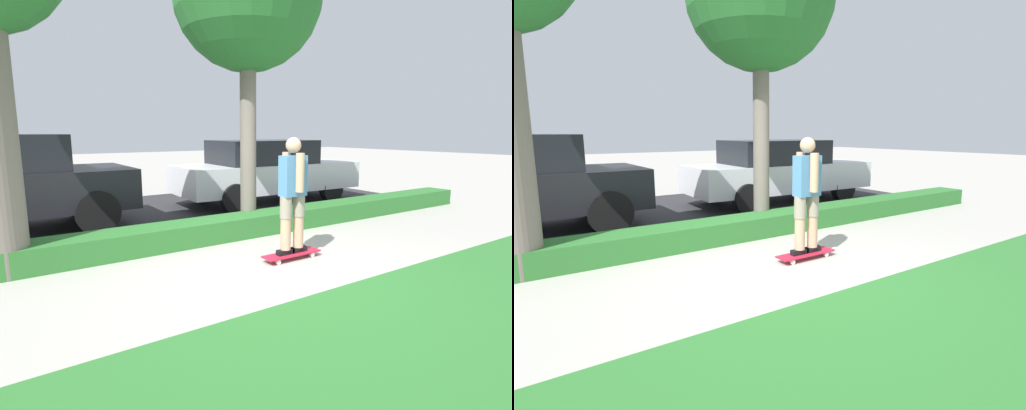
% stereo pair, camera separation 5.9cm
% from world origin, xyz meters
% --- Properties ---
extents(ground_plane, '(60.00, 60.00, 0.00)m').
position_xyz_m(ground_plane, '(0.00, 0.00, 0.00)').
color(ground_plane, '#ADA89E').
extents(street_asphalt, '(12.74, 5.00, 0.01)m').
position_xyz_m(street_asphalt, '(0.00, 4.20, 0.00)').
color(street_asphalt, '#2D2D30').
rests_on(street_asphalt, ground_plane).
extents(hedge_row, '(12.74, 0.60, 0.35)m').
position_xyz_m(hedge_row, '(0.00, 1.60, 0.18)').
color(hedge_row, '#2D702D').
rests_on(hedge_row, ground_plane).
extents(skateboard, '(0.88, 0.24, 0.09)m').
position_xyz_m(skateboard, '(0.45, 0.11, 0.07)').
color(skateboard, red).
rests_on(skateboard, ground_plane).
extents(skater_person, '(0.48, 0.41, 1.59)m').
position_xyz_m(skater_person, '(0.45, 0.11, 0.93)').
color(skater_person, black).
rests_on(skater_person, skateboard).
extents(parked_car_front, '(4.07, 1.95, 1.71)m').
position_xyz_m(parked_car_front, '(-2.74, 3.93, 0.89)').
color(parked_car_front, black).
rests_on(parked_car_front, ground_plane).
extents(parked_car_middle, '(4.65, 1.94, 1.54)m').
position_xyz_m(parked_car_middle, '(2.78, 4.06, 0.80)').
color(parked_car_middle, silver).
rests_on(parked_car_middle, ground_plane).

